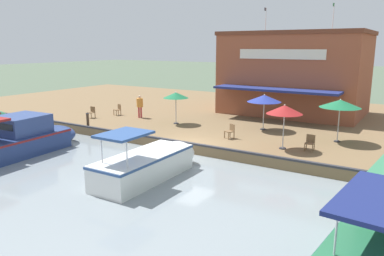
{
  "coord_description": "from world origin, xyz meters",
  "views": [
    {
      "loc": [
        16.79,
        10.96,
        5.91
      ],
      "look_at": [
        -1.0,
        -0.32,
        1.3
      ],
      "focal_mm": 35.0,
      "sensor_mm": 36.0,
      "label": 1
    }
  ],
  "objects_px": {
    "waterfront_restaurant": "(295,73)",
    "motorboat_second_along": "(152,162)",
    "patio_umbrella_mid_patio_right": "(264,98)",
    "patio_umbrella_back_row": "(285,110)",
    "cafe_chair_mid_patio": "(310,142)",
    "person_mid_patio": "(140,104)",
    "cafe_chair_facing_river": "(230,130)",
    "mooring_post": "(88,120)",
    "patio_umbrella_far_corner": "(176,95)",
    "motorboat_outer_channel": "(16,140)",
    "cafe_chair_back_row_seat": "(92,112)",
    "cafe_chair_beside_entrance": "(118,109)",
    "tree_downstream_bank": "(282,60)",
    "patio_umbrella_near_quay_edge": "(340,104)"
  },
  "relations": [
    {
      "from": "patio_umbrella_near_quay_edge",
      "to": "motorboat_second_along",
      "type": "height_order",
      "value": "patio_umbrella_near_quay_edge"
    },
    {
      "from": "patio_umbrella_mid_patio_right",
      "to": "motorboat_outer_channel",
      "type": "bearing_deg",
      "value": -43.05
    },
    {
      "from": "cafe_chair_back_row_seat",
      "to": "motorboat_second_along",
      "type": "bearing_deg",
      "value": 58.88
    },
    {
      "from": "patio_umbrella_near_quay_edge",
      "to": "motorboat_outer_channel",
      "type": "distance_m",
      "value": 18.06
    },
    {
      "from": "cafe_chair_mid_patio",
      "to": "cafe_chair_beside_entrance",
      "type": "relative_size",
      "value": 1.0
    },
    {
      "from": "cafe_chair_mid_patio",
      "to": "person_mid_patio",
      "type": "bearing_deg",
      "value": -100.38
    },
    {
      "from": "tree_downstream_bank",
      "to": "cafe_chair_facing_river",
      "type": "bearing_deg",
      "value": 8.02
    },
    {
      "from": "mooring_post",
      "to": "tree_downstream_bank",
      "type": "xyz_separation_m",
      "value": [
        -16.47,
        7.62,
        3.61
      ]
    },
    {
      "from": "patio_umbrella_near_quay_edge",
      "to": "cafe_chair_beside_entrance",
      "type": "xyz_separation_m",
      "value": [
        0.36,
        -16.44,
        -1.72
      ]
    },
    {
      "from": "cafe_chair_mid_patio",
      "to": "mooring_post",
      "type": "relative_size",
      "value": 0.93
    },
    {
      "from": "patio_umbrella_far_corner",
      "to": "motorboat_second_along",
      "type": "height_order",
      "value": "patio_umbrella_far_corner"
    },
    {
      "from": "patio_umbrella_near_quay_edge",
      "to": "cafe_chair_back_row_seat",
      "type": "relative_size",
      "value": 2.89
    },
    {
      "from": "cafe_chair_facing_river",
      "to": "cafe_chair_mid_patio",
      "type": "height_order",
      "value": "same"
    },
    {
      "from": "patio_umbrella_near_quay_edge",
      "to": "person_mid_patio",
      "type": "relative_size",
      "value": 1.44
    },
    {
      "from": "cafe_chair_facing_river",
      "to": "tree_downstream_bank",
      "type": "height_order",
      "value": "tree_downstream_bank"
    },
    {
      "from": "cafe_chair_facing_river",
      "to": "cafe_chair_beside_entrance",
      "type": "xyz_separation_m",
      "value": [
        -2.14,
        -10.93,
        0.0
      ]
    },
    {
      "from": "patio_umbrella_near_quay_edge",
      "to": "person_mid_patio",
      "type": "xyz_separation_m",
      "value": [
        0.28,
        -14.26,
        -1.12
      ]
    },
    {
      "from": "patio_umbrella_mid_patio_right",
      "to": "patio_umbrella_near_quay_edge",
      "type": "bearing_deg",
      "value": 81.25
    },
    {
      "from": "motorboat_outer_channel",
      "to": "mooring_post",
      "type": "distance_m",
      "value": 5.45
    },
    {
      "from": "cafe_chair_beside_entrance",
      "to": "tree_downstream_bank",
      "type": "distance_m",
      "value": 15.52
    },
    {
      "from": "cafe_chair_facing_river",
      "to": "person_mid_patio",
      "type": "height_order",
      "value": "person_mid_patio"
    },
    {
      "from": "cafe_chair_mid_patio",
      "to": "motorboat_outer_channel",
      "type": "relative_size",
      "value": 0.1
    },
    {
      "from": "waterfront_restaurant",
      "to": "mooring_post",
      "type": "relative_size",
      "value": 11.78
    },
    {
      "from": "cafe_chair_beside_entrance",
      "to": "cafe_chair_back_row_seat",
      "type": "xyz_separation_m",
      "value": [
        1.96,
        -0.84,
        0.0
      ]
    },
    {
      "from": "patio_umbrella_mid_patio_right",
      "to": "cafe_chair_beside_entrance",
      "type": "xyz_separation_m",
      "value": [
        1.09,
        -11.69,
        -1.57
      ]
    },
    {
      "from": "motorboat_second_along",
      "to": "tree_downstream_bank",
      "type": "relative_size",
      "value": 0.99
    },
    {
      "from": "person_mid_patio",
      "to": "motorboat_outer_channel",
      "type": "bearing_deg",
      "value": -3.51
    },
    {
      "from": "cafe_chair_mid_patio",
      "to": "cafe_chair_back_row_seat",
      "type": "bearing_deg",
      "value": -91.49
    },
    {
      "from": "motorboat_second_along",
      "to": "cafe_chair_beside_entrance",
      "type": "bearing_deg",
      "value": -130.22
    },
    {
      "from": "mooring_post",
      "to": "motorboat_second_along",
      "type": "bearing_deg",
      "value": 64.09
    },
    {
      "from": "patio_umbrella_far_corner",
      "to": "waterfront_restaurant",
      "type": "bearing_deg",
      "value": 148.14
    },
    {
      "from": "patio_umbrella_near_quay_edge",
      "to": "cafe_chair_facing_river",
      "type": "xyz_separation_m",
      "value": [
        2.5,
        -5.51,
        -1.72
      ]
    },
    {
      "from": "cafe_chair_facing_river",
      "to": "mooring_post",
      "type": "height_order",
      "value": "mooring_post"
    },
    {
      "from": "patio_umbrella_far_corner",
      "to": "cafe_chair_mid_patio",
      "type": "height_order",
      "value": "patio_umbrella_far_corner"
    },
    {
      "from": "motorboat_second_along",
      "to": "mooring_post",
      "type": "distance_m",
      "value": 9.89
    },
    {
      "from": "patio_umbrella_mid_patio_right",
      "to": "patio_umbrella_back_row",
      "type": "relative_size",
      "value": 0.97
    },
    {
      "from": "cafe_chair_mid_patio",
      "to": "patio_umbrella_near_quay_edge",
      "type": "bearing_deg",
      "value": 163.73
    },
    {
      "from": "patio_umbrella_back_row",
      "to": "cafe_chair_back_row_seat",
      "type": "height_order",
      "value": "patio_umbrella_back_row"
    },
    {
      "from": "patio_umbrella_mid_patio_right",
      "to": "patio_umbrella_back_row",
      "type": "distance_m",
      "value": 4.64
    },
    {
      "from": "patio_umbrella_back_row",
      "to": "tree_downstream_bank",
      "type": "height_order",
      "value": "tree_downstream_bank"
    },
    {
      "from": "patio_umbrella_far_corner",
      "to": "cafe_chair_beside_entrance",
      "type": "distance_m",
      "value": 6.01
    },
    {
      "from": "cafe_chair_facing_river",
      "to": "patio_umbrella_near_quay_edge",
      "type": "bearing_deg",
      "value": 114.38
    },
    {
      "from": "mooring_post",
      "to": "patio_umbrella_back_row",
      "type": "bearing_deg",
      "value": 96.81
    },
    {
      "from": "patio_umbrella_back_row",
      "to": "cafe_chair_beside_entrance",
      "type": "height_order",
      "value": "patio_umbrella_back_row"
    },
    {
      "from": "waterfront_restaurant",
      "to": "motorboat_outer_channel",
      "type": "relative_size",
      "value": 1.31
    },
    {
      "from": "patio_umbrella_back_row",
      "to": "cafe_chair_facing_river",
      "type": "height_order",
      "value": "patio_umbrella_back_row"
    },
    {
      "from": "waterfront_restaurant",
      "to": "cafe_chair_beside_entrance",
      "type": "bearing_deg",
      "value": -53.1
    },
    {
      "from": "cafe_chair_back_row_seat",
      "to": "cafe_chair_beside_entrance",
      "type": "bearing_deg",
      "value": 156.86
    },
    {
      "from": "patio_umbrella_near_quay_edge",
      "to": "mooring_post",
      "type": "bearing_deg",
      "value": -72.93
    },
    {
      "from": "waterfront_restaurant",
      "to": "motorboat_second_along",
      "type": "height_order",
      "value": "waterfront_restaurant"
    }
  ]
}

